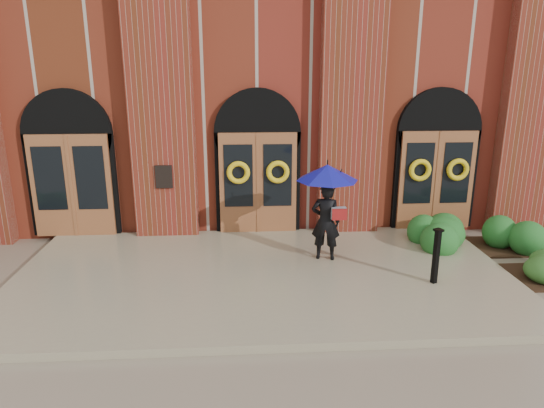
{
  "coord_description": "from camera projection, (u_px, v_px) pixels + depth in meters",
  "views": [
    {
      "loc": [
        -0.39,
        -8.91,
        4.23
      ],
      "look_at": [
        0.24,
        1.0,
        1.35
      ],
      "focal_mm": 32.0,
      "sensor_mm": 36.0,
      "label": 1
    }
  ],
  "objects": [
    {
      "name": "ground",
      "position": [
        263.0,
        282.0,
        9.75
      ],
      "size": [
        90.0,
        90.0,
        0.0
      ],
      "primitive_type": "plane",
      "color": "gray",
      "rests_on": "ground"
    },
    {
      "name": "hedge_wall_right",
      "position": [
        479.0,
        233.0,
        11.48
      ],
      "size": [
        2.93,
        1.17,
        0.75
      ],
      "primitive_type": "ellipsoid",
      "color": "#1F5920",
      "rests_on": "ground"
    },
    {
      "name": "man_with_umbrella",
      "position": [
        327.0,
        194.0,
        10.17
      ],
      "size": [
        1.57,
        1.57,
        2.08
      ],
      "rotation": [
        0.0,
        0.0,
        2.91
      ],
      "color": "black",
      "rests_on": "landing"
    },
    {
      "name": "metal_post",
      "position": [
        436.0,
        255.0,
        9.24
      ],
      "size": [
        0.2,
        0.2,
        1.1
      ],
      "rotation": [
        0.0,
        0.0,
        0.42
      ],
      "color": "black",
      "rests_on": "landing"
    },
    {
      "name": "landing",
      "position": [
        263.0,
        276.0,
        9.87
      ],
      "size": [
        10.0,
        5.3,
        0.15
      ],
      "primitive_type": "cube",
      "color": "gray",
      "rests_on": "ground"
    },
    {
      "name": "church_building",
      "position": [
        252.0,
        85.0,
        17.19
      ],
      "size": [
        16.2,
        12.53,
        7.0
      ],
      "color": "maroon",
      "rests_on": "ground"
    }
  ]
}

